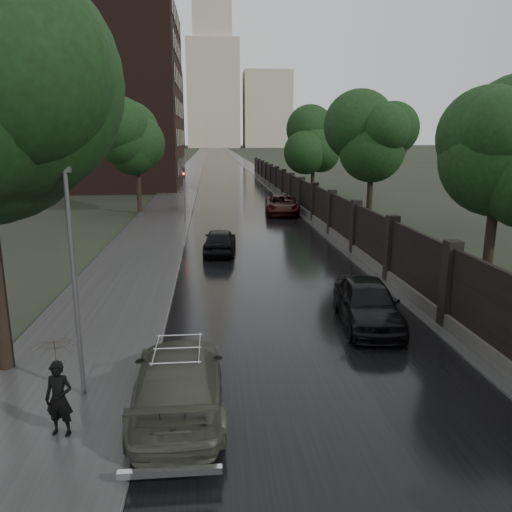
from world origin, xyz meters
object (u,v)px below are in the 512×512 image
(tree_right_a, at_px, (499,159))
(car_right_near, at_px, (367,303))
(tree_left_far, at_px, (136,144))
(volga_sedan, at_px, (179,380))
(tree_right_b, at_px, (372,150))
(lamp_post, at_px, (74,284))
(traffic_light, at_px, (184,188))
(hatchback_left, at_px, (220,241))
(tree_right_c, at_px, (314,145))
(car_right_far, at_px, (282,205))
(pedestrian_umbrella, at_px, (55,359))

(tree_right_a, bearing_deg, car_right_near, -153.84)
(tree_left_far, relative_size, volga_sedan, 1.58)
(tree_right_b, xyz_separation_m, lamp_post, (-12.90, -20.50, -2.28))
(traffic_light, relative_size, car_right_near, 0.95)
(tree_left_far, xyz_separation_m, hatchback_left, (5.88, -14.33, -4.60))
(tree_right_c, bearing_deg, car_right_far, -112.13)
(pedestrian_umbrella, bearing_deg, traffic_light, 98.27)
(tree_right_c, distance_m, volga_sedan, 40.77)
(volga_sedan, bearing_deg, hatchback_left, -95.39)
(tree_right_b, distance_m, volga_sedan, 24.06)
(hatchback_left, bearing_deg, lamp_post, 81.81)
(tree_left_far, bearing_deg, tree_right_a, -54.83)
(tree_left_far, relative_size, tree_right_c, 1.05)
(lamp_post, relative_size, car_right_near, 1.21)
(tree_right_a, relative_size, hatchback_left, 1.85)
(lamp_post, bearing_deg, tree_right_b, 57.82)
(lamp_post, relative_size, car_right_far, 0.97)
(lamp_post, xyz_separation_m, hatchback_left, (3.28, 14.17, -2.02))
(tree_right_c, bearing_deg, car_right_near, -98.68)
(tree_right_a, distance_m, traffic_light, 20.85)
(tree_left_far, bearing_deg, tree_right_b, -27.30)
(tree_right_a, xyz_separation_m, hatchback_left, (-9.62, 7.67, -4.30))
(tree_right_c, relative_size, traffic_light, 1.75)
(traffic_light, distance_m, car_right_far, 8.09)
(tree_right_c, xyz_separation_m, hatchback_left, (-9.62, -24.33, -4.30))
(car_right_far, distance_m, pedestrian_umbrella, 29.70)
(traffic_light, xyz_separation_m, volga_sedan, (1.03, -24.08, -1.72))
(pedestrian_umbrella, bearing_deg, volga_sedan, 34.73)
(hatchback_left, bearing_deg, tree_right_b, -141.84)
(tree_right_a, xyz_separation_m, tree_right_b, (0.00, 14.00, 0.00))
(tree_right_c, bearing_deg, tree_right_a, -90.00)
(tree_right_a, xyz_separation_m, lamp_post, (-12.90, -6.50, -2.28))
(tree_right_a, xyz_separation_m, tree_right_c, (0.00, 32.00, 0.00))
(tree_right_a, relative_size, pedestrian_umbrella, 3.05)
(lamp_post, relative_size, hatchback_left, 1.35)
(tree_right_c, height_order, pedestrian_umbrella, tree_right_c)
(tree_left_far, distance_m, hatchback_left, 16.15)
(tree_right_b, distance_m, hatchback_left, 12.29)
(tree_right_b, relative_size, hatchback_left, 1.85)
(tree_right_b, height_order, lamp_post, tree_right_b)
(tree_left_far, relative_size, pedestrian_umbrella, 3.21)
(traffic_light, relative_size, volga_sedan, 0.86)
(car_right_near, distance_m, car_right_far, 23.08)
(volga_sedan, distance_m, car_right_near, 7.09)
(traffic_light, bearing_deg, tree_right_b, -14.24)
(car_right_near, xyz_separation_m, car_right_far, (0.59, 23.07, 0.01))
(tree_right_a, distance_m, lamp_post, 14.62)
(tree_right_b, height_order, pedestrian_umbrella, tree_right_b)
(car_right_near, bearing_deg, tree_right_a, 31.38)
(volga_sedan, bearing_deg, tree_right_a, -147.59)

